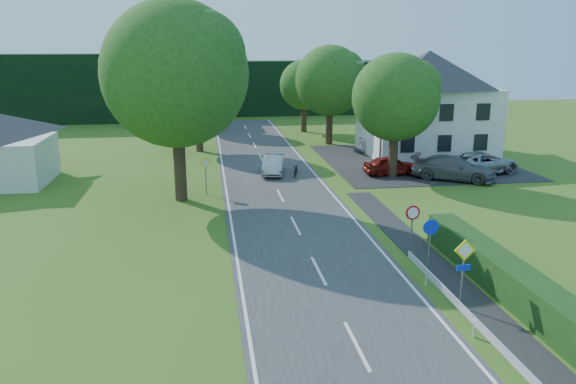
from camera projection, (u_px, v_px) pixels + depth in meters
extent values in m
cube|color=#343437|center=(290.00, 215.00, 30.75)|extent=(7.00, 80.00, 0.04)
cube|color=black|center=(414.00, 161.00, 44.87)|extent=(14.00, 16.00, 0.04)
cube|color=white|center=(230.00, 217.00, 30.29)|extent=(0.12, 80.00, 0.01)
cube|color=white|center=(348.00, 212.00, 31.20)|extent=(0.12, 80.00, 0.01)
cube|color=black|center=(2.00, 89.00, 66.02)|extent=(44.00, 6.00, 8.00)
cube|color=black|center=(298.00, 88.00, 75.00)|extent=(30.00, 5.00, 7.00)
cube|color=silver|center=(426.00, 121.00, 47.31)|extent=(10.00, 8.00, 5.60)
pyramid|color=#2A2A2F|center=(429.00, 69.00, 46.22)|extent=(10.60, 8.40, 3.00)
cylinder|color=slate|center=(382.00, 117.00, 40.45)|extent=(0.16, 0.16, 8.00)
cylinder|color=slate|center=(373.00, 62.00, 39.35)|extent=(1.70, 0.10, 0.10)
cube|color=slate|center=(361.00, 62.00, 39.24)|extent=(0.50, 0.18, 0.12)
cylinder|color=slate|center=(462.00, 277.00, 19.57)|extent=(0.07, 0.07, 2.40)
cube|color=#FFEF0D|center=(465.00, 250.00, 19.28)|extent=(0.78, 0.04, 0.78)
cube|color=white|center=(465.00, 250.00, 19.28)|extent=(0.57, 0.05, 0.57)
cube|color=#0D2DCC|center=(463.00, 268.00, 19.45)|extent=(0.50, 0.04, 0.22)
cylinder|color=slate|center=(429.00, 249.00, 22.46)|extent=(0.07, 0.07, 2.20)
cylinder|color=#0D2DCC|center=(431.00, 227.00, 22.19)|extent=(0.64, 0.04, 0.64)
cylinder|color=slate|center=(411.00, 233.00, 24.38)|extent=(0.07, 0.07, 2.20)
cylinder|color=red|center=(413.00, 213.00, 24.11)|extent=(0.64, 0.04, 0.64)
cylinder|color=white|center=(413.00, 213.00, 24.09)|extent=(0.48, 0.04, 0.48)
cylinder|color=slate|center=(206.00, 178.00, 34.63)|extent=(0.07, 0.07, 2.20)
cube|color=#FFEF0D|center=(205.00, 163.00, 34.36)|extent=(0.78, 0.04, 0.78)
cube|color=white|center=(205.00, 163.00, 34.36)|extent=(0.57, 0.05, 0.57)
imported|color=#A4A5A9|center=(273.00, 165.00, 40.25)|extent=(2.11, 4.24, 1.34)
imported|color=black|center=(296.00, 170.00, 39.67)|extent=(1.01, 1.82, 0.91)
imported|color=maroon|center=(391.00, 165.00, 40.00)|extent=(4.04, 1.81, 1.35)
imported|color=silver|center=(388.00, 143.00, 48.13)|extent=(5.30, 3.03, 1.65)
imported|color=#57585D|center=(453.00, 168.00, 38.48)|extent=(5.94, 4.89, 1.62)
imported|color=#9FA0A6|center=(481.00, 163.00, 40.31)|extent=(6.19, 4.11, 1.58)
imported|color=red|center=(410.00, 144.00, 46.56)|extent=(2.95, 2.97, 2.08)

